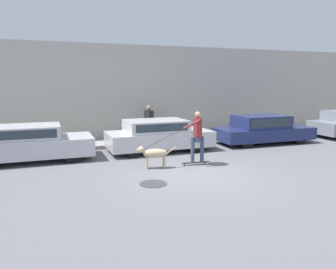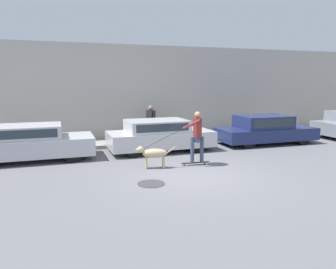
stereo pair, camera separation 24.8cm
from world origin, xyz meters
name	(u,v)px [view 1 (the left image)]	position (x,y,z in m)	size (l,w,h in m)	color
ground_plane	(194,175)	(0.00, 0.00, 0.00)	(36.00, 36.00, 0.00)	slate
back_wall	(135,93)	(0.00, 6.76, 2.23)	(32.00, 0.30, 4.46)	#ADA89E
sidewalk_curb	(142,141)	(0.00, 5.68, 0.07)	(30.00, 1.81, 0.15)	gray
parked_car_0	(32,143)	(-4.58, 3.67, 0.62)	(4.09, 1.85, 1.26)	black
parked_car_1	(159,136)	(0.12, 3.67, 0.63)	(4.17, 1.85, 1.26)	black
parked_car_2	(263,130)	(5.10, 3.67, 0.61)	(4.44, 1.89, 1.27)	black
dog	(154,154)	(-0.87, 1.20, 0.48)	(1.28, 0.45, 0.73)	tan
skateboarder	(197,134)	(0.61, 1.13, 1.03)	(2.34, 0.52, 1.79)	beige
pedestrian_with_bag	(149,121)	(0.36, 5.76, 0.99)	(0.37, 0.71, 1.54)	#3D4760
manhole_cover	(153,184)	(-1.40, -0.36, 0.01)	(0.75, 0.75, 0.01)	#38383D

